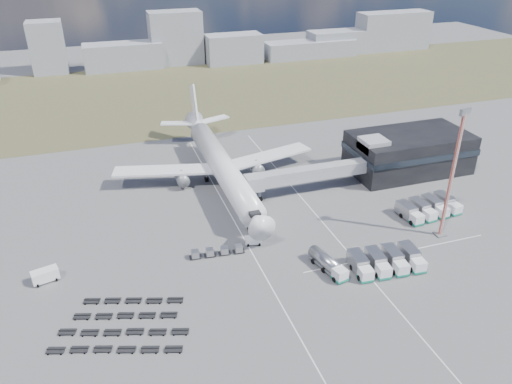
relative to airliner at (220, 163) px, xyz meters
name	(u,v)px	position (x,y,z in m)	size (l,w,h in m)	color
ground	(263,254)	(0.00, -32.38, -5.29)	(420.00, 420.00, 0.00)	#565659
grass_strip	(168,94)	(0.00, 77.62, -5.29)	(420.00, 90.00, 0.01)	#4B492D
lane_markings	(303,237)	(9.77, -29.38, -5.29)	(47.12, 110.00, 0.01)	silver
terminal	(408,152)	(47.77, -8.41, -0.04)	(30.40, 16.40, 11.00)	black
jet_bridge	(299,175)	(15.90, -11.95, -0.24)	(30.30, 3.80, 7.05)	#939399
airliner	(220,163)	(0.00, 0.00, 0.00)	(51.59, 64.53, 17.62)	white
skyline	(121,51)	(-13.01, 118.28, 3.42)	(308.10, 25.79, 23.18)	gray
fuel_tanker	(328,264)	(9.58, -41.10, -3.79)	(4.30, 9.60, 3.01)	white
pushback_tug	(253,241)	(-0.78, -28.45, -4.55)	(3.30, 1.86, 1.48)	white
utility_van	(45,276)	(-39.89, -28.01, -4.07)	(4.61, 2.09, 2.44)	white
catering_truck	(231,178)	(2.29, -1.38, -3.86)	(3.37, 6.39, 2.80)	white
service_trucks_near	(386,261)	(20.16, -43.90, -3.73)	(13.47, 8.11, 2.88)	white
service_trucks_far	(429,208)	(39.65, -29.52, -3.72)	(13.65, 8.39, 2.89)	white
uld_row	(217,251)	(-8.68, -30.00, -4.40)	(10.87, 2.39, 1.49)	black
baggage_dollies	(123,325)	(-27.89, -44.06, -4.97)	(22.38, 17.86, 0.64)	black
floodlight_mast	(452,176)	(36.94, -37.53, 8.38)	(2.61, 2.11, 27.28)	#B72F1D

